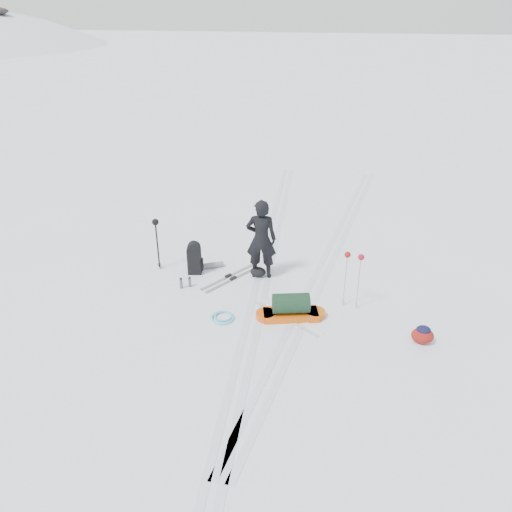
% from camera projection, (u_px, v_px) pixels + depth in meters
% --- Properties ---
extents(ground, '(200.00, 200.00, 0.00)m').
position_uv_depth(ground, '(260.00, 292.00, 11.00)').
color(ground, white).
rests_on(ground, ground).
extents(ski_tracks, '(3.38, 17.97, 0.01)m').
position_uv_depth(ski_tracks, '(292.00, 275.00, 11.65)').
color(ski_tracks, silver).
rests_on(ski_tracks, ground).
extents(skier, '(0.73, 0.52, 1.89)m').
position_uv_depth(skier, '(261.00, 239.00, 11.21)').
color(skier, black).
rests_on(skier, ground).
extents(pulk_sled, '(1.47, 0.75, 0.54)m').
position_uv_depth(pulk_sled, '(291.00, 309.00, 10.02)').
color(pulk_sled, '#DD540D').
rests_on(pulk_sled, ground).
extents(expedition_rucksack, '(0.77, 0.65, 0.80)m').
position_uv_depth(expedition_rucksack, '(197.00, 258.00, 11.63)').
color(expedition_rucksack, black).
rests_on(expedition_rucksack, ground).
extents(ski_poles_black, '(0.16, 0.16, 1.28)m').
position_uv_depth(ski_poles_black, '(156.00, 228.00, 11.51)').
color(ski_poles_black, black).
rests_on(ski_poles_black, ground).
extents(ski_poles_silver, '(0.40, 0.18, 1.26)m').
position_uv_depth(ski_poles_silver, '(354.00, 262.00, 10.00)').
color(ski_poles_silver, '#AEB1B5').
rests_on(ski_poles_silver, ground).
extents(touring_skis_grey, '(1.10, 1.54, 0.06)m').
position_uv_depth(touring_skis_grey, '(231.00, 278.00, 11.54)').
color(touring_skis_grey, gray).
rests_on(touring_skis_grey, ground).
extents(touring_skis_white, '(1.58, 1.21, 0.06)m').
position_uv_depth(touring_skis_white, '(288.00, 317.00, 10.12)').
color(touring_skis_white, silver).
rests_on(touring_skis_white, ground).
extents(rope_coil, '(0.59, 0.59, 0.06)m').
position_uv_depth(rope_coil, '(223.00, 317.00, 10.07)').
color(rope_coil, '#62CBF0').
rests_on(rope_coil, ground).
extents(small_daypack, '(0.50, 0.43, 0.36)m').
position_uv_depth(small_daypack, '(423.00, 335.00, 9.31)').
color(small_daypack, maroon).
rests_on(small_daypack, ground).
extents(thermos_pair, '(0.25, 0.17, 0.26)m').
position_uv_depth(thermos_pair, '(185.00, 283.00, 11.12)').
color(thermos_pair, '#54555B').
rests_on(thermos_pair, ground).
extents(stuff_sack, '(0.40, 0.32, 0.23)m').
position_uv_depth(stuff_sack, '(258.00, 272.00, 11.58)').
color(stuff_sack, black).
rests_on(stuff_sack, ground).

